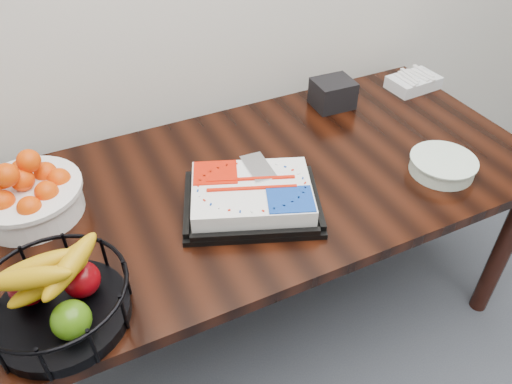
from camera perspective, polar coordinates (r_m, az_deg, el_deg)
name	(u,v)px	position (r m, az deg, el deg)	size (l,w,h in m)	color
table	(275,192)	(1.73, 2.23, -0.03)	(1.80, 0.90, 0.75)	black
cake_tray	(252,197)	(1.52, -0.50, -0.52)	(0.50, 0.45, 0.09)	black
tangerine_bowl	(27,190)	(1.61, -24.75, 0.16)	(0.32, 0.32, 0.20)	white
fruit_basket	(56,299)	(1.29, -21.90, -11.23)	(0.35, 0.35, 0.19)	black
plate_stack	(442,165)	(1.78, 20.53, 2.87)	(0.22, 0.22, 0.05)	white
fork_bag	(413,82)	(2.26, 17.55, 11.92)	(0.21, 0.15, 0.06)	silver
napkin_box	(333,93)	(2.04, 8.77, 11.07)	(0.15, 0.13, 0.11)	black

